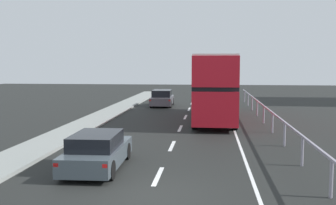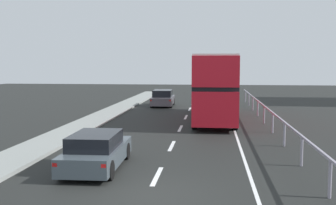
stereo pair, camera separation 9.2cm
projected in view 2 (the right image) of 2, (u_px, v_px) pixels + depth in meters
name	position (u px, v px, depth m)	size (l,w,h in m)	color
ground_plane	(148.00, 196.00, 11.35)	(73.02, 120.00, 0.10)	black
lane_paint_markings	(214.00, 141.00, 19.24)	(3.21, 46.00, 0.01)	silver
bridge_side_railing	(278.00, 121.00, 19.61)	(0.10, 42.00, 1.13)	#928C9C
double_decker_bus_red	(215.00, 86.00, 26.34)	(2.59, 11.25, 4.24)	red
hatchback_car_near	(97.00, 151.00, 14.11)	(1.85, 4.27, 1.29)	#404B52
sedan_car_ahead	(163.00, 98.00, 34.91)	(1.91, 4.12, 1.44)	#4C4A51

